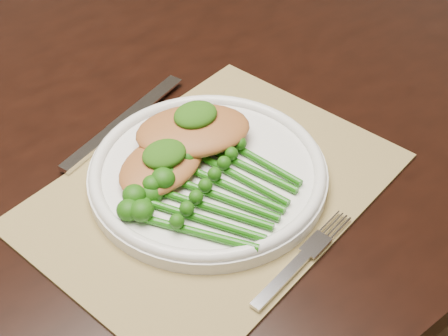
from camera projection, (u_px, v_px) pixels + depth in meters
dining_table at (110, 311)px, 1.04m from camera, size 1.62×0.93×0.75m
placemat at (214, 189)px, 0.73m from camera, size 0.46×0.37×0.00m
dinner_plate at (208, 172)px, 0.73m from camera, size 0.28×0.28×0.03m
knife at (113, 130)px, 0.79m from camera, size 0.22×0.08×0.01m
fork at (308, 252)px, 0.65m from camera, size 0.16×0.04×0.00m
chicken_fillet_left at (161, 164)px, 0.71m from camera, size 0.14×0.11×0.02m
chicken_fillet_right at (193, 131)px, 0.74m from camera, size 0.17×0.15×0.03m
pesto_dollop_left at (164, 154)px, 0.70m from camera, size 0.05×0.04×0.02m
pesto_dollop_right at (195, 115)px, 0.74m from camera, size 0.06×0.05×0.02m
broccolini_bundle at (226, 192)px, 0.69m from camera, size 0.21×0.22×0.04m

